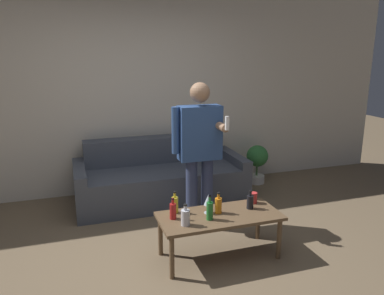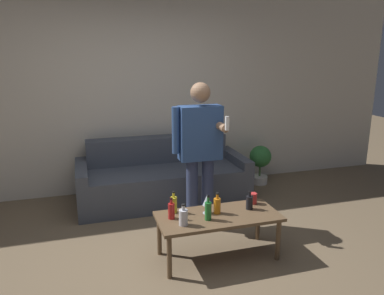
{
  "view_description": "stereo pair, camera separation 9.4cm",
  "coord_description": "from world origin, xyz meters",
  "px_view_note": "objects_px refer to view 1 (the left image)",
  "views": [
    {
      "loc": [
        -0.78,
        -2.85,
        1.89
      ],
      "look_at": [
        0.38,
        0.65,
        0.95
      ],
      "focal_mm": 35.0,
      "sensor_mm": 36.0,
      "label": 1
    },
    {
      "loc": [
        -0.69,
        -2.88,
        1.89
      ],
      "look_at": [
        0.38,
        0.65,
        0.95
      ],
      "focal_mm": 35.0,
      "sensor_mm": 36.0,
      "label": 2
    }
  ],
  "objects_px": {
    "bottle_orange": "(218,205)",
    "person_standing_front": "(199,145)",
    "couch": "(160,178)",
    "coffee_table": "(220,219)"
  },
  "relations": [
    {
      "from": "bottle_orange",
      "to": "person_standing_front",
      "type": "distance_m",
      "value": 0.78
    },
    {
      "from": "couch",
      "to": "bottle_orange",
      "type": "xyz_separation_m",
      "value": [
        0.19,
        -1.54,
        0.22
      ]
    },
    {
      "from": "coffee_table",
      "to": "bottle_orange",
      "type": "height_order",
      "value": "bottle_orange"
    },
    {
      "from": "couch",
      "to": "bottle_orange",
      "type": "relative_size",
      "value": 10.67
    },
    {
      "from": "coffee_table",
      "to": "bottle_orange",
      "type": "xyz_separation_m",
      "value": [
        0.0,
        0.04,
        0.13
      ]
    },
    {
      "from": "couch",
      "to": "person_standing_front",
      "type": "distance_m",
      "value": 1.11
    },
    {
      "from": "coffee_table",
      "to": "person_standing_front",
      "type": "bearing_deg",
      "value": 86.47
    },
    {
      "from": "person_standing_front",
      "to": "bottle_orange",
      "type": "bearing_deg",
      "value": -93.54
    },
    {
      "from": "couch",
      "to": "person_standing_front",
      "type": "height_order",
      "value": "person_standing_front"
    },
    {
      "from": "bottle_orange",
      "to": "person_standing_front",
      "type": "relative_size",
      "value": 0.13
    }
  ]
}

